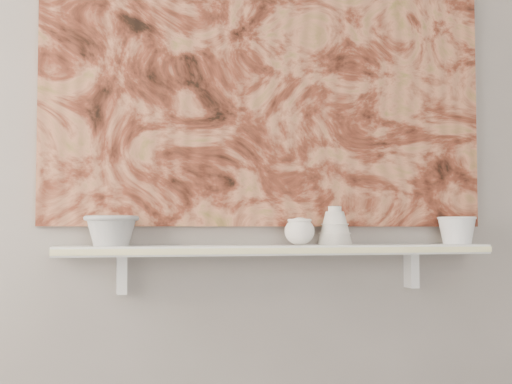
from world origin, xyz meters
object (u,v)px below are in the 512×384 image
object	(u,v)px
bell_vessel	(335,225)
bowl_white	(457,230)
bowl_grey	(111,230)
shelf	(279,250)
cup_cream	(300,231)
painting	(272,62)

from	to	relation	value
bell_vessel	bowl_white	xyz separation A→B (m)	(0.44, 0.00, -0.02)
bowl_grey	bowl_white	bearing A→B (deg)	0.00
shelf	bell_vessel	distance (m)	0.20
bowl_grey	bowl_white	xyz separation A→B (m)	(1.15, 0.00, -0.00)
bell_vessel	bowl_white	bearing A→B (deg)	0.00
bell_vessel	shelf	bearing A→B (deg)	180.00
bowl_grey	bowl_white	size ratio (longest dim) A/B	1.27
bell_vessel	bowl_white	world-z (taller)	bell_vessel
bowl_grey	cup_cream	size ratio (longest dim) A/B	1.73
painting	bowl_white	size ratio (longest dim) A/B	11.44
shelf	cup_cream	xyz separation A→B (m)	(0.07, 0.00, 0.06)
cup_cream	bowl_grey	bearing A→B (deg)	180.00
shelf	cup_cream	world-z (taller)	cup_cream
bowl_white	painting	bearing A→B (deg)	172.70
bowl_white	shelf	bearing A→B (deg)	180.00
bell_vessel	painting	bearing A→B (deg)	156.92
bowl_white	cup_cream	bearing A→B (deg)	180.00
painting	cup_cream	world-z (taller)	painting
shelf	bowl_white	xyz separation A→B (m)	(0.63, 0.00, 0.06)
bell_vessel	bowl_white	size ratio (longest dim) A/B	0.96
shelf	bowl_grey	world-z (taller)	bowl_grey
shelf	painting	bearing A→B (deg)	90.00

